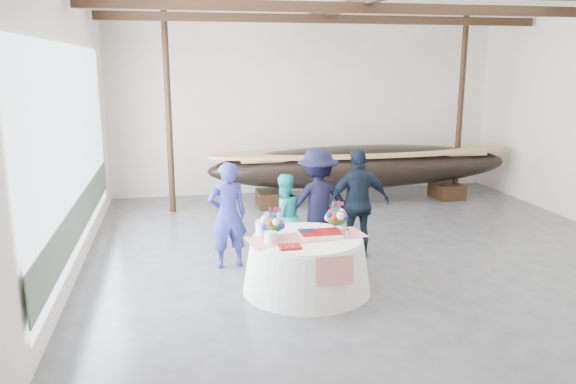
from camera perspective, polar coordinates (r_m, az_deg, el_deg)
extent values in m
cube|color=#3D3D42|center=(9.51, 10.25, -7.63)|extent=(10.00, 12.00, 0.01)
cube|color=silver|center=(14.69, 1.92, 8.78)|extent=(10.00, 0.02, 4.50)
cube|color=silver|center=(8.48, -22.44, 4.80)|extent=(0.02, 12.00, 4.50)
cube|color=black|center=(10.37, 8.04, 18.02)|extent=(9.80, 0.12, 0.18)
cube|color=black|center=(12.75, 4.16, 17.13)|extent=(9.80, 0.12, 0.18)
cylinder|color=black|center=(12.76, -12.05, 7.89)|extent=(0.14, 0.14, 4.50)
cylinder|color=black|center=(14.50, 17.11, 8.17)|extent=(0.14, 0.14, 4.50)
cube|color=silver|center=(9.48, -20.91, 4.15)|extent=(0.02, 7.00, 3.20)
cube|color=#596654|center=(9.69, -20.34, -2.28)|extent=(0.02, 7.00, 0.60)
cube|color=black|center=(13.27, -1.69, -0.69)|extent=(0.65, 0.84, 0.37)
cube|color=black|center=(14.69, 15.82, 0.15)|extent=(0.65, 0.84, 0.37)
ellipsoid|color=black|center=(13.68, 7.60, 2.61)|extent=(7.47, 1.49, 1.03)
cube|color=#9E7A4C|center=(13.63, 7.63, 3.77)|extent=(5.98, 0.98, 0.06)
cone|color=white|center=(8.39, 1.91, -7.39)|extent=(1.90, 1.90, 0.79)
cylinder|color=white|center=(8.26, 1.93, -4.76)|extent=(1.61, 1.61, 0.04)
cube|color=red|center=(8.25, 1.93, -4.61)|extent=(1.82, 0.78, 0.01)
cube|color=white|center=(8.27, 3.32, -4.36)|extent=(0.60, 0.40, 0.07)
cylinder|color=white|center=(7.98, -1.77, -4.63)|extent=(0.18, 0.18, 0.16)
cylinder|color=white|center=(8.41, -2.70, -3.57)|extent=(0.18, 0.18, 0.21)
cube|color=maroon|center=(7.79, 0.18, -5.59)|extent=(0.30, 0.24, 0.03)
cone|color=silver|center=(8.27, 6.00, -4.22)|extent=(0.09, 0.09, 0.12)
imported|color=navy|center=(9.24, -6.15, -2.35)|extent=(0.70, 0.52, 1.77)
imported|color=#22B2AE|center=(9.61, -0.45, -2.53)|extent=(0.84, 0.73, 1.49)
imported|color=black|center=(9.66, 3.04, -1.15)|extent=(1.27, 0.76, 1.92)
imported|color=black|center=(9.70, 7.14, -1.16)|extent=(1.14, 0.50, 1.92)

